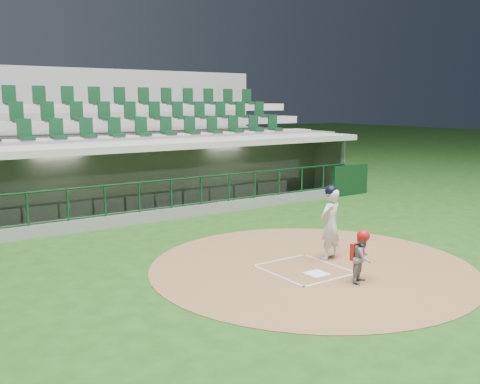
# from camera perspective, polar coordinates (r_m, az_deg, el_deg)

# --- Properties ---
(ground) EXTENTS (120.00, 120.00, 0.00)m
(ground) POSITION_cam_1_polar(r_m,az_deg,el_deg) (12.10, 5.91, -7.91)
(ground) COLOR #184112
(ground) RESTS_ON ground
(dirt_circle) EXTENTS (7.20, 7.20, 0.01)m
(dirt_circle) POSITION_cam_1_polar(r_m,az_deg,el_deg) (12.14, 7.62, -7.85)
(dirt_circle) COLOR brown
(dirt_circle) RESTS_ON ground
(home_plate) EXTENTS (0.43, 0.43, 0.02)m
(home_plate) POSITION_cam_1_polar(r_m,az_deg,el_deg) (11.59, 8.18, -8.63)
(home_plate) COLOR white
(home_plate) RESTS_ON dirt_circle
(batter_box_chalk) EXTENTS (1.55, 1.80, 0.01)m
(batter_box_chalk) POSITION_cam_1_polar(r_m,az_deg,el_deg) (11.88, 6.86, -8.18)
(batter_box_chalk) COLOR silver
(batter_box_chalk) RESTS_ON ground
(dugout_structure) EXTENTS (16.40, 3.70, 3.00)m
(dugout_structure) POSITION_cam_1_polar(r_m,az_deg,el_deg) (18.43, -9.66, 1.12)
(dugout_structure) COLOR slate
(dugout_structure) RESTS_ON ground
(seating_deck) EXTENTS (17.00, 6.72, 5.15)m
(seating_deck) POSITION_cam_1_polar(r_m,az_deg,el_deg) (21.16, -13.55, 3.34)
(seating_deck) COLOR slate
(seating_deck) RESTS_ON ground
(batter) EXTENTS (0.87, 0.88, 1.74)m
(batter) POSITION_cam_1_polar(r_m,az_deg,el_deg) (12.51, 9.60, -3.20)
(batter) COLOR silver
(batter) RESTS_ON dirt_circle
(catcher) EXTENTS (0.60, 0.55, 1.09)m
(catcher) POSITION_cam_1_polar(r_m,az_deg,el_deg) (11.13, 12.91, -6.66)
(catcher) COLOR gray
(catcher) RESTS_ON dirt_circle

